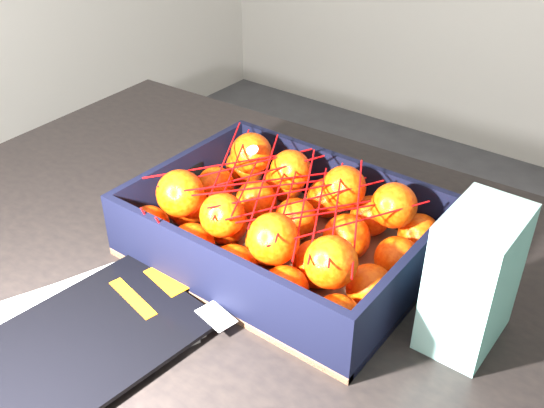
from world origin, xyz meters
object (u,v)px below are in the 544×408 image
Objects in this scene: table at (241,277)px; produce_crate at (284,238)px; retail_carton at (473,279)px; magazine_stack at (80,332)px.

produce_crate is (0.10, -0.01, 0.13)m from table.
table is 0.43m from retail_carton.
produce_crate is at bearing -3.32° from table.
table is 2.83× the size of produce_crate.
produce_crate is (0.11, 0.31, 0.02)m from magazine_stack.
retail_carton is (0.29, 0.00, 0.06)m from produce_crate.
retail_carton is (0.40, 0.31, 0.09)m from magazine_stack.
retail_carton reaches higher than magazine_stack.
magazine_stack is 1.85× the size of retail_carton.
magazine_stack is 0.33m from produce_crate.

